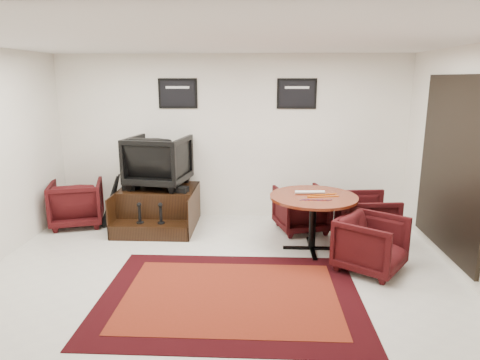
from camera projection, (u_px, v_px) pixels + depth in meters
The scene contains 16 objects.
ground at pixel (218, 278), 5.26m from camera, with size 6.00×6.00×0.00m, color silver.
room_shell at pixel (253, 133), 4.95m from camera, with size 6.02×5.02×2.81m.
area_rug at pixel (231, 296), 4.83m from camera, with size 2.92×2.19×0.01m.
shine_podium at pixel (159, 208), 7.09m from camera, with size 1.24×1.27×0.64m.
shine_chair at pixel (158, 159), 7.03m from camera, with size 0.92×0.86×0.95m, color black.
shoes_pair at pixel (131, 186), 6.98m from camera, with size 0.24×0.28×0.10m.
polish_kit at pixel (180, 189), 6.78m from camera, with size 0.25×0.17×0.09m, color black.
umbrella_black at pixel (111, 201), 6.97m from camera, with size 0.34×0.13×0.90m, color black, non-canonical shape.
umbrella_hooked at pixel (113, 199), 7.06m from camera, with size 0.34×0.13×0.92m, color black, non-canonical shape.
armchair_side at pixel (77, 201), 7.10m from camera, with size 0.81×0.76×0.83m, color black.
meeting_table at pixel (313, 202), 6.00m from camera, with size 1.23×1.23×0.80m.
table_chair_back at pixel (301, 207), 6.85m from camera, with size 0.76×0.71×0.78m, color black.
table_chair_window at pixel (367, 215), 6.42m from camera, with size 0.77×0.72×0.79m, color black.
table_chair_corner at pixel (371, 241), 5.41m from camera, with size 0.76×0.71×0.78m, color black.
paper_roll at pixel (310, 192), 6.06m from camera, with size 0.05×0.05×0.42m, color silver.
table_clutter at pixel (321, 197), 5.91m from camera, with size 0.57×0.38×0.01m.
Camera 1 is at (0.49, -4.82, 2.41)m, focal length 32.00 mm.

